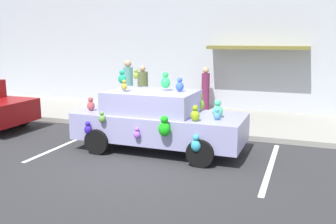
# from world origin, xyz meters

# --- Properties ---
(ground_plane) EXTENTS (60.00, 60.00, 0.00)m
(ground_plane) POSITION_xyz_m (0.00, 0.00, 0.00)
(ground_plane) COLOR #2D2D30
(sidewalk) EXTENTS (24.00, 4.00, 0.15)m
(sidewalk) POSITION_xyz_m (0.00, 5.00, 0.07)
(sidewalk) COLOR gray
(sidewalk) RESTS_ON ground
(storefront_building) EXTENTS (24.00, 1.25, 6.40)m
(storefront_building) POSITION_xyz_m (0.02, 7.14, 3.19)
(storefront_building) COLOR #B2B7C1
(storefront_building) RESTS_ON ground
(parking_stripe_front) EXTENTS (0.12, 3.60, 0.01)m
(parking_stripe_front) POSITION_xyz_m (2.92, 1.00, 0.00)
(parking_stripe_front) COLOR silver
(parking_stripe_front) RESTS_ON ground
(parking_stripe_rear) EXTENTS (0.12, 3.60, 0.01)m
(parking_stripe_rear) POSITION_xyz_m (-2.54, 1.00, 0.00)
(parking_stripe_rear) COLOR silver
(parking_stripe_rear) RESTS_ON ground
(plush_covered_car) EXTENTS (4.33, 2.08, 2.10)m
(plush_covered_car) POSITION_xyz_m (0.03, 1.29, 0.80)
(plush_covered_car) COLOR #9896C9
(plush_covered_car) RESTS_ON ground
(teddy_bear_on_sidewalk) EXTENTS (0.32, 0.27, 0.61)m
(teddy_bear_on_sidewalk) POSITION_xyz_m (-1.33, 3.56, 0.43)
(teddy_bear_on_sidewalk) COLOR #9E723D
(teddy_bear_on_sidewalk) RESTS_ON sidewalk
(pedestrian_near_shopfront) EXTENTS (0.35, 0.35, 1.96)m
(pedestrian_near_shopfront) POSITION_xyz_m (-2.52, 4.68, 1.08)
(pedestrian_near_shopfront) COLOR #5DA49F
(pedestrian_near_shopfront) RESTS_ON sidewalk
(pedestrian_walking_past) EXTENTS (0.31, 0.31, 1.65)m
(pedestrian_walking_past) POSITION_xyz_m (-0.08, 6.42, 0.94)
(pedestrian_walking_past) COLOR #682345
(pedestrian_walking_past) RESTS_ON sidewalk
(pedestrian_by_lamp) EXTENTS (0.35, 0.35, 1.84)m
(pedestrian_by_lamp) POSITION_xyz_m (-1.53, 3.79, 1.01)
(pedestrian_by_lamp) COLOR #637040
(pedestrian_by_lamp) RESTS_ON sidewalk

